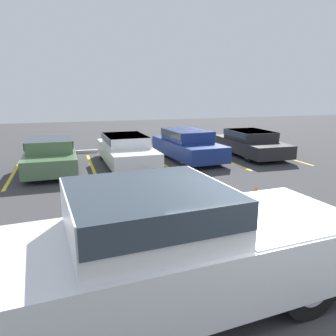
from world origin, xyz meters
TOP-DOWN VIEW (x-y plane):
  - ground_plane at (0.00, 0.00)m, footprint 60.00×60.00m
  - stall_stripe_a at (-4.58, 9.63)m, footprint 0.12×5.04m
  - stall_stripe_b at (-1.71, 9.63)m, footprint 0.12×5.04m
  - stall_stripe_c at (1.16, 9.63)m, footprint 0.12×5.04m
  - stall_stripe_d at (4.03, 9.63)m, footprint 0.12×5.04m
  - stall_stripe_e at (6.90, 9.63)m, footprint 0.12×5.04m
  - pickup_truck at (-1.43, 0.42)m, footprint 5.71×2.45m
  - parked_sedan_a at (-3.23, 9.52)m, footprint 1.81×4.21m
  - parked_sedan_b at (-0.32, 9.73)m, footprint 1.87×4.70m
  - parked_sedan_c at (2.45, 9.88)m, footprint 2.09×4.44m
  - parked_sedan_d at (5.59, 9.85)m, footprint 1.92×4.37m
  - traffic_cone at (2.13, 3.86)m, footprint 0.47×0.47m
  - wheel_stop_curb at (-1.99, 12.84)m, footprint 1.62×0.20m

SIDE VIEW (x-z plane):
  - ground_plane at x=0.00m, z-range 0.00..0.00m
  - stall_stripe_a at x=-4.58m, z-range 0.00..0.01m
  - stall_stripe_b at x=-1.71m, z-range 0.00..0.01m
  - stall_stripe_c at x=1.16m, z-range 0.00..0.01m
  - stall_stripe_d at x=4.03m, z-range 0.00..0.01m
  - stall_stripe_e at x=6.90m, z-range 0.00..0.01m
  - wheel_stop_curb at x=-1.99m, z-range 0.00..0.14m
  - traffic_cone at x=2.13m, z-range -0.02..0.46m
  - parked_sedan_d at x=5.59m, z-range 0.04..1.22m
  - parked_sedan_b at x=-0.32m, z-range 0.04..1.26m
  - parked_sedan_a at x=-3.23m, z-range 0.04..1.28m
  - parked_sedan_c at x=2.45m, z-range 0.04..1.35m
  - pickup_truck at x=-1.43m, z-range 0.00..1.79m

